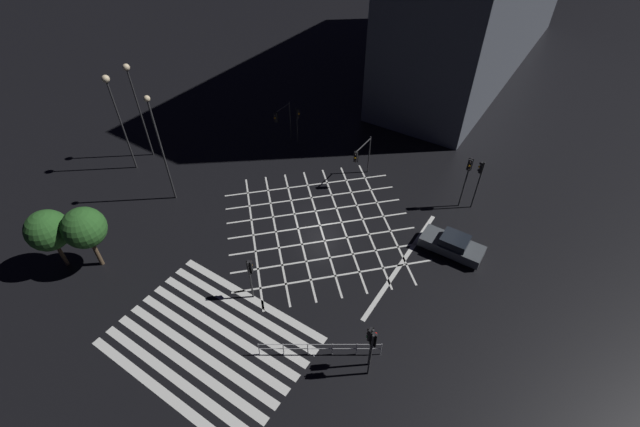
# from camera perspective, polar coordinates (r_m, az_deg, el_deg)

# --- Properties ---
(ground_plane) EXTENTS (200.00, 200.00, 0.00)m
(ground_plane) POSITION_cam_1_polar(r_m,az_deg,el_deg) (31.81, -0.00, -1.60)
(ground_plane) COLOR black
(road_markings) EXTENTS (16.72, 23.76, 0.01)m
(road_markings) POSITION_cam_1_polar(r_m,az_deg,el_deg) (27.88, -7.79, -10.37)
(road_markings) COLOR silver
(road_markings) RESTS_ON ground_plane
(traffic_light_ne_cross) EXTENTS (0.36, 0.39, 4.46)m
(traffic_light_ne_cross) POSITION_cam_1_polar(r_m,az_deg,el_deg) (33.27, 19.05, 5.08)
(traffic_light_ne_cross) COLOR #2D2D30
(traffic_light_ne_cross) RESTS_ON ground_plane
(traffic_light_ne_main) EXTENTS (0.39, 0.36, 4.24)m
(traffic_light_ne_main) POSITION_cam_1_polar(r_m,az_deg,el_deg) (33.61, 20.47, 4.77)
(traffic_light_ne_main) COLOR #2D2D30
(traffic_light_ne_main) RESTS_ON ground_plane
(traffic_light_se_cross) EXTENTS (0.36, 0.39, 3.70)m
(traffic_light_se_cross) POSITION_cam_1_polar(r_m,az_deg,el_deg) (22.57, 7.03, -17.10)
(traffic_light_se_cross) COLOR #2D2D30
(traffic_light_se_cross) RESTS_ON ground_plane
(traffic_light_median_north) EXTENTS (0.36, 2.64, 3.50)m
(traffic_light_median_north) POSITION_cam_1_polar(r_m,az_deg,el_deg) (34.68, 5.55, 7.82)
(traffic_light_median_north) COLOR #2D2D30
(traffic_light_median_north) RESTS_ON ground_plane
(traffic_light_median_south) EXTENTS (0.36, 0.39, 3.24)m
(traffic_light_median_south) POSITION_cam_1_polar(r_m,az_deg,el_deg) (26.01, -9.26, -7.66)
(traffic_light_median_south) COLOR #2D2D30
(traffic_light_median_south) RESTS_ON ground_plane
(traffic_light_se_main) EXTENTS (0.39, 0.36, 3.36)m
(traffic_light_se_main) POSITION_cam_1_polar(r_m,az_deg,el_deg) (23.02, 6.70, -16.36)
(traffic_light_se_main) COLOR #2D2D30
(traffic_light_se_main) RESTS_ON ground_plane
(traffic_light_nw_cross) EXTENTS (0.36, 2.31, 3.95)m
(traffic_light_nw_cross) POSITION_cam_1_polar(r_m,az_deg,el_deg) (39.04, -5.09, 12.59)
(traffic_light_nw_cross) COLOR #2D2D30
(traffic_light_nw_cross) RESTS_ON ground_plane
(traffic_light_nw_main) EXTENTS (0.39, 0.36, 3.77)m
(traffic_light_nw_main) POSITION_cam_1_polar(r_m,az_deg,el_deg) (39.16, -3.00, 12.46)
(traffic_light_nw_main) COLOR #2D2D30
(traffic_light_nw_main) RESTS_ON ground_plane
(street_lamp_east) EXTENTS (0.59, 0.59, 8.39)m
(street_lamp_east) POSITION_cam_1_polar(r_m,az_deg,el_deg) (37.79, -25.83, 13.35)
(street_lamp_east) COLOR #2D2D30
(street_lamp_east) RESTS_ON ground_plane
(street_lamp_west) EXTENTS (0.43, 0.43, 8.81)m
(street_lamp_west) POSITION_cam_1_polar(r_m,az_deg,el_deg) (33.01, -20.80, 9.59)
(street_lamp_west) COLOR #2D2D30
(street_lamp_west) RESTS_ON ground_plane
(street_lamp_far) EXTENTS (0.55, 0.55, 8.42)m
(street_lamp_far) POSITION_cam_1_polar(r_m,az_deg,el_deg) (39.12, -23.59, 14.72)
(street_lamp_far) COLOR #2D2D30
(street_lamp_far) RESTS_ON ground_plane
(street_tree_near) EXTENTS (2.67, 2.67, 4.71)m
(street_tree_near) POSITION_cam_1_polar(r_m,az_deg,el_deg) (30.56, -28.91, -1.70)
(street_tree_near) COLOR brown
(street_tree_near) RESTS_ON ground_plane
(street_tree_far) EXTENTS (2.67, 2.67, 4.54)m
(street_tree_far) POSITION_cam_1_polar(r_m,az_deg,el_deg) (31.81, -32.53, -1.93)
(street_tree_far) COLOR brown
(street_tree_far) RESTS_ON ground_plane
(waiting_car) EXTENTS (4.27, 1.77, 1.42)m
(waiting_car) POSITION_cam_1_polar(r_m,az_deg,el_deg) (30.86, 17.23, -4.01)
(waiting_car) COLOR #474C51
(waiting_car) RESTS_ON ground_plane
(pedestrian_railing) EXTENTS (5.71, 3.75, 1.05)m
(pedestrian_railing) POSITION_cam_1_polar(r_m,az_deg,el_deg) (24.66, -0.00, -17.47)
(pedestrian_railing) COLOR #B7B7BC
(pedestrian_railing) RESTS_ON ground_plane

